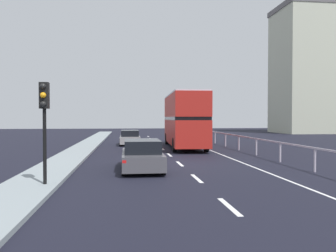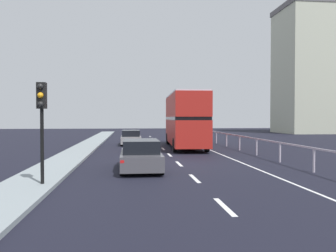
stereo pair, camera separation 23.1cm
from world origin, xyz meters
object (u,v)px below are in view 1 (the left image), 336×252
at_px(hatchback_car_near, 142,155).
at_px(sedan_car_ahead, 130,138).
at_px(traffic_signal_pole, 44,108).
at_px(double_decker_bus_red, 184,119).

relative_size(hatchback_car_near, sedan_car_ahead, 1.12).
distance_m(hatchback_car_near, traffic_signal_pole, 5.58).
xyz_separation_m(double_decker_bus_red, sedan_car_ahead, (-4.32, 3.43, -1.67)).
xyz_separation_m(hatchback_car_near, sedan_car_ahead, (-0.41, 14.87, -0.04)).
xyz_separation_m(double_decker_bus_red, traffic_signal_pole, (-7.43, -15.23, 0.46)).
bearing_deg(hatchback_car_near, sedan_car_ahead, 91.48).
bearing_deg(hatchback_car_near, traffic_signal_pole, -132.94).
relative_size(traffic_signal_pole, sedan_car_ahead, 0.86).
height_order(hatchback_car_near, traffic_signal_pole, traffic_signal_pole).
height_order(double_decker_bus_red, hatchback_car_near, double_decker_bus_red).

